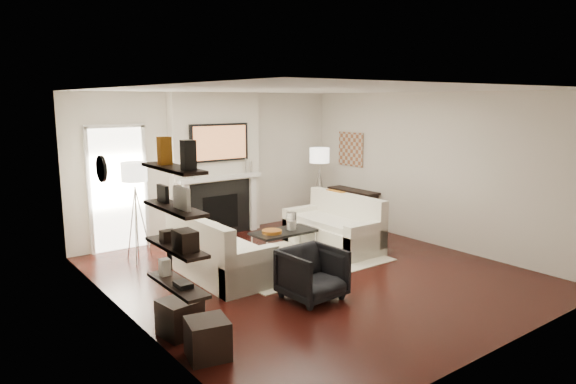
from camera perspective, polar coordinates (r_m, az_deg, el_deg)
room_envelope at (r=7.46m, az=2.78°, el=0.86°), size 6.00×6.00×6.00m
chimney_breast at (r=9.82m, az=-8.03°, el=3.03°), size 1.80×0.25×2.70m
fireplace_surround at (r=9.84m, az=-7.53°, el=-1.85°), size 1.30×0.02×1.04m
firebox at (r=9.85m, az=-7.50°, el=-2.25°), size 0.75×0.02×0.65m
mantel_pilaster_l at (r=9.48m, az=-11.23°, el=-2.23°), size 0.12×0.08×1.10m
mantel_pilaster_r at (r=10.18m, az=-3.92°, el=-1.21°), size 0.12×0.08×1.10m
mantel_shelf at (r=9.69m, az=-7.46°, el=1.57°), size 1.70×0.18×0.07m
tv_body at (r=9.64m, az=-7.63°, el=5.47°), size 1.20×0.06×0.70m
tv_screen at (r=9.61m, az=-7.53°, el=5.46°), size 1.10×0.00×0.62m
candlestick_l_tall at (r=9.42m, az=-10.43°, el=2.38°), size 0.04×0.04×0.30m
candlestick_l_short at (r=9.37m, az=-11.13°, el=2.13°), size 0.04×0.04×0.24m
candlestick_r_tall at (r=9.95m, az=-4.76°, el=2.92°), size 0.04×0.04×0.30m
candlestick_r_short at (r=10.03m, az=-4.13°, el=2.81°), size 0.04×0.04×0.24m
hallway_panel at (r=9.22m, az=-18.40°, el=0.25°), size 0.90×0.02×2.10m
door_trim_l at (r=9.06m, az=-21.22°, el=-0.08°), size 0.06×0.06×2.16m
door_trim_r at (r=9.36m, az=-15.58°, el=0.54°), size 0.06×0.06×2.16m
door_trim_top at (r=9.09m, az=-18.74°, el=6.96°), size 1.02×0.06×0.06m
rug at (r=8.40m, az=0.92°, el=-7.50°), size 2.60×2.00×0.01m
loveseat_left_base at (r=7.65m, az=-7.60°, el=-7.78°), size 0.85×1.80×0.42m
loveseat_left_back at (r=7.40m, az=-9.93°, el=-5.89°), size 0.18×1.80×0.80m
loveseat_left_arm_n at (r=6.96m, az=-4.29°, el=-8.78°), size 0.85×0.18×0.60m
loveseat_left_arm_s at (r=8.31m, az=-10.39°, el=-5.75°), size 0.85×0.18×0.60m
loveseat_left_cushion at (r=7.59m, az=-7.32°, el=-5.85°), size 0.63×1.44×0.10m
pillow_left_orange at (r=7.61m, az=-11.01°, el=-3.90°), size 0.10×0.42×0.42m
pillow_left_charcoal at (r=7.10m, az=-8.86°, el=-4.95°), size 0.10×0.40×0.40m
loveseat_right_base at (r=9.04m, az=4.94°, el=-4.90°), size 0.85×1.80×0.42m
loveseat_right_back at (r=9.19m, az=6.53°, el=-2.65°), size 0.18×1.80×0.80m
loveseat_right_arm_n at (r=8.46m, az=8.64°, el=-5.41°), size 0.85×0.18×0.60m
loveseat_right_arm_s at (r=9.62m, az=1.72°, el=-3.39°), size 0.85×0.18×0.60m
loveseat_right_cushion at (r=8.95m, az=4.73°, el=-3.34°), size 0.63×1.44×0.10m
pillow_right_orange at (r=9.36m, az=5.29°, el=-1.11°), size 0.10×0.42×0.42m
pillow_right_charcoal at (r=8.94m, az=7.88°, el=-1.77°), size 0.10×0.40×0.40m
coffee_table at (r=8.53m, az=-0.42°, el=-4.47°), size 1.10×0.55×0.04m
coffee_leg_nw at (r=8.13m, az=-2.34°, el=-6.74°), size 0.02×0.02×0.38m
coffee_leg_ne at (r=8.72m, az=3.10°, el=-5.59°), size 0.02×0.02×0.38m
coffee_leg_sw at (r=8.48m, az=-4.04°, el=-6.04°), size 0.02×0.02×0.38m
coffee_leg_se at (r=9.05m, az=1.30°, el=-4.99°), size 0.02×0.02×0.38m
hurricane_glass at (r=8.58m, az=0.38°, el=-3.28°), size 0.17×0.17×0.30m
hurricane_candle at (r=8.59m, az=0.38°, el=-3.70°), size 0.10×0.10×0.16m
copper_bowl at (r=8.38m, az=-1.80°, el=-4.43°), size 0.32×0.32×0.05m
armchair at (r=6.73m, az=2.73°, el=-8.81°), size 0.74×0.70×0.74m
lamp_left_post at (r=8.55m, az=-16.44°, el=-3.48°), size 0.02×0.02×1.20m
lamp_left_shade at (r=8.39m, az=-16.73°, el=2.17°), size 0.40×0.40×0.30m
lamp_left_leg_a at (r=8.59m, az=-15.76°, el=-3.38°), size 0.25×0.02×1.23m
lamp_left_leg_b at (r=8.62m, az=-17.01°, el=-3.40°), size 0.14×0.22×1.23m
lamp_left_leg_c at (r=8.44m, az=-16.56°, el=-3.65°), size 0.14×0.22×1.23m
lamp_right_post at (r=10.59m, az=3.47°, el=-0.48°), size 0.02×0.02×1.20m
lamp_right_shade at (r=10.47m, az=3.52°, el=4.10°), size 0.40×0.40×0.30m
lamp_right_leg_a at (r=10.66m, az=3.92°, el=-0.42°), size 0.25×0.02×1.23m
lamp_right_leg_b at (r=10.63m, az=2.91°, el=-0.44°), size 0.14×0.22×1.23m
lamp_right_leg_c at (r=10.48m, az=3.58°, el=-0.59°), size 0.14×0.22×1.23m
console_top at (r=10.57m, az=7.26°, el=0.15°), size 0.35×1.20×0.04m
console_leg_n at (r=10.27m, az=9.35°, el=-2.33°), size 0.30×0.04×0.71m
console_leg_s at (r=11.04m, az=5.23°, el=-1.36°), size 0.30×0.04×0.71m
wall_art at (r=10.76m, az=7.00°, el=4.74°), size 0.03×0.70×0.70m
shelf_bottom at (r=5.43m, az=-12.18°, el=-10.05°), size 0.25×1.00×0.03m
shelf_lower at (r=5.31m, az=-12.34°, el=-6.00°), size 0.25×1.00×0.04m
shelf_upper at (r=5.21m, az=-12.51°, el=-1.77°), size 0.25×1.00×0.04m
shelf_top at (r=5.15m, az=-12.68°, el=2.59°), size 0.25×1.00×0.04m
decor_magfile_a at (r=4.81m, az=-11.02°, el=4.03°), size 0.12×0.10×0.28m
decor_magfile_b at (r=5.29m, az=-13.56°, el=4.48°), size 0.12×0.10×0.28m
decor_frame_a at (r=5.03m, az=-11.73°, el=-0.68°), size 0.04×0.30×0.22m
decor_frame_b at (r=5.43m, az=-13.74°, el=-0.18°), size 0.04×0.22×0.18m
decor_wine_rack at (r=5.08m, az=-11.35°, el=-5.30°), size 0.18×0.25×0.20m
decor_box_small at (r=5.45m, az=-13.17°, el=-4.77°), size 0.15×0.12×0.12m
decor_books at (r=5.30m, az=-11.58°, el=-10.05°), size 0.14×0.20×0.05m
decor_box_tall at (r=5.66m, az=-13.53°, el=-8.12°), size 0.10×0.10×0.18m
clock_rim at (r=6.90m, az=-20.02°, el=2.43°), size 0.04×0.34×0.34m
clock_face at (r=6.91m, az=-19.82°, el=2.45°), size 0.01×0.29×0.29m
ottoman_near at (r=5.93m, az=-11.92°, el=-13.47°), size 0.45×0.45×0.40m
ottoman_far at (r=5.41m, az=-8.92°, el=-15.78°), size 0.48×0.48×0.40m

